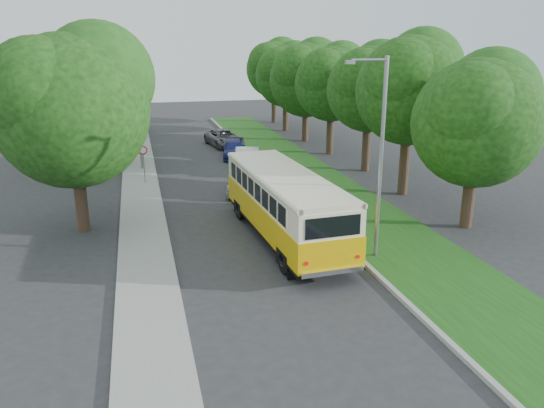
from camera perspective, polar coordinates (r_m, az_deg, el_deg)
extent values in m
plane|color=#2C2C2F|center=(23.05, -1.42, -4.55)|extent=(120.00, 120.00, 0.00)
cube|color=gray|center=(28.48, 3.37, -0.16)|extent=(0.20, 70.00, 0.15)
cube|color=#194B14|center=(29.26, 7.76, 0.16)|extent=(4.50, 70.00, 0.13)
cube|color=gray|center=(27.23, -13.73, -1.48)|extent=(2.20, 70.00, 0.12)
cylinder|color=#332319|center=(26.57, 20.42, 1.10)|extent=(0.56, 0.56, 3.35)
sphere|color=#0F330B|center=(25.92, 21.16, 8.09)|extent=(5.85, 5.85, 5.85)
sphere|color=#0F330B|center=(26.86, 22.53, 10.74)|extent=(4.38, 4.38, 4.38)
sphere|color=#0F330B|center=(24.74, 20.63, 9.48)|extent=(4.09, 4.09, 4.09)
cylinder|color=#332319|center=(31.32, 14.07, 4.81)|extent=(0.56, 0.56, 4.26)
sphere|color=#0F330B|center=(30.78, 14.58, 11.70)|extent=(5.98, 5.98, 5.98)
sphere|color=#0F330B|center=(31.74, 15.93, 13.91)|extent=(4.49, 4.49, 4.49)
sphere|color=#0F330B|center=(29.65, 13.83, 13.02)|extent=(4.19, 4.19, 4.19)
cylinder|color=#332319|center=(36.76, 10.11, 6.56)|extent=(0.56, 0.56, 3.95)
sphere|color=#0F330B|center=(36.31, 10.40, 12.03)|extent=(5.61, 5.61, 5.61)
sphere|color=#0F330B|center=(37.16, 11.55, 13.81)|extent=(4.21, 4.21, 4.21)
sphere|color=#0F330B|center=(35.27, 9.67, 13.07)|extent=(3.92, 3.92, 3.92)
cylinder|color=#332319|center=(42.09, 6.27, 7.96)|extent=(0.56, 0.56, 3.86)
sphere|color=#0F330B|center=(41.69, 6.42, 12.69)|extent=(5.64, 5.64, 5.64)
sphere|color=#0F330B|center=(42.51, 7.48, 14.25)|extent=(4.23, 4.23, 4.23)
sphere|color=#0F330B|center=(40.69, 5.67, 13.60)|extent=(3.95, 3.95, 3.95)
cylinder|color=#332319|center=(47.68, 3.60, 8.90)|extent=(0.56, 0.56, 3.58)
sphere|color=#0F330B|center=(47.31, 3.68, 13.15)|extent=(6.36, 6.36, 6.36)
sphere|color=#0F330B|center=(48.20, 4.77, 14.71)|extent=(4.77, 4.77, 4.77)
sphere|color=#0F330B|center=(46.22, 2.85, 14.06)|extent=(4.45, 4.45, 4.45)
cylinder|color=#332319|center=(53.32, 1.46, 9.84)|extent=(0.56, 0.56, 3.68)
sphere|color=#0F330B|center=(53.01, 1.49, 13.56)|extent=(5.91, 5.91, 5.91)
sphere|color=#0F330B|center=(53.81, 2.42, 14.86)|extent=(4.43, 4.43, 4.43)
sphere|color=#0F330B|center=(52.02, 0.76, 14.32)|extent=(4.14, 4.14, 4.14)
cylinder|color=#332319|center=(59.15, 0.22, 10.73)|extent=(0.56, 0.56, 4.05)
sphere|color=#0F330B|center=(58.87, 0.22, 14.28)|extent=(5.97, 5.97, 5.97)
sphere|color=#0F330B|center=(59.67, 1.08, 15.46)|extent=(4.48, 4.48, 4.48)
sphere|color=#0F330B|center=(57.89, -0.47, 14.97)|extent=(4.18, 4.18, 4.18)
cylinder|color=#332319|center=(25.91, -19.92, 1.15)|extent=(0.56, 0.56, 3.68)
sphere|color=#0F330B|center=(25.22, -20.77, 9.28)|extent=(6.80, 6.80, 6.80)
sphere|color=#0F330B|center=(25.68, -18.25, 12.71)|extent=(5.10, 5.10, 5.10)
sphere|color=#0F330B|center=(24.43, -23.59, 10.77)|extent=(4.76, 4.76, 4.76)
cylinder|color=#332319|center=(39.56, -18.25, 6.50)|extent=(0.56, 0.56, 3.68)
sphere|color=#0F330B|center=(39.11, -18.75, 11.84)|extent=(6.80, 6.80, 6.80)
sphere|color=#0F330B|center=(39.64, -17.12, 14.02)|extent=(5.10, 5.10, 5.10)
sphere|color=#0F330B|center=(38.29, -20.51, 12.86)|extent=(4.76, 4.76, 4.76)
cylinder|color=#332319|center=(51.40, -17.51, 8.80)|extent=(0.56, 0.56, 3.68)
sphere|color=#0F330B|center=(51.06, -17.89, 12.92)|extent=(6.80, 6.80, 6.80)
sphere|color=#0F330B|center=(51.63, -16.63, 14.58)|extent=(5.10, 5.10, 5.10)
sphere|color=#0F330B|center=(50.24, -19.22, 13.72)|extent=(4.76, 4.76, 4.76)
cylinder|color=gray|center=(21.00, 11.62, 4.38)|extent=(0.16, 0.16, 8.00)
cylinder|color=gray|center=(20.23, 10.44, 15.00)|extent=(1.40, 0.10, 0.10)
cube|color=gray|center=(19.93, 8.40, 14.87)|extent=(0.35, 0.16, 0.14)
cylinder|color=gray|center=(37.20, -14.19, 9.20)|extent=(0.16, 0.16, 7.50)
cylinder|color=gray|center=(36.92, -15.72, 14.65)|extent=(1.40, 0.10, 0.10)
cube|color=gray|center=(36.95, -16.91, 14.45)|extent=(0.35, 0.16, 0.14)
cylinder|color=gray|center=(33.68, -13.62, 4.14)|extent=(0.06, 0.06, 2.50)
cone|color=red|center=(33.46, -13.72, 5.63)|extent=(0.56, 0.02, 0.56)
cone|color=white|center=(33.44, -13.72, 5.62)|extent=(0.40, 0.02, 0.40)
imported|color=#B8B8BD|center=(31.17, -2.94, 2.68)|extent=(3.08, 4.86, 1.54)
imported|color=white|center=(36.64, -2.68, 4.81)|extent=(2.50, 4.77, 1.50)
imported|color=navy|center=(40.85, -4.06, 5.87)|extent=(2.48, 4.52, 1.24)
imported|color=#585C60|center=(45.48, -5.15, 7.09)|extent=(3.10, 5.34, 1.40)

